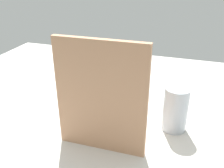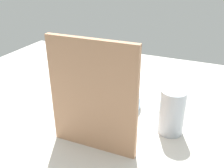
{
  "view_description": "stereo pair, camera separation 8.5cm",
  "coord_description": "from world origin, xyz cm",
  "px_view_note": "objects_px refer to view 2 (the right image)",
  "views": [
    {
      "loc": [
        -26.5,
        84.54,
        54.28
      ],
      "look_at": [
        1.97,
        -2.95,
        9.71
      ],
      "focal_mm": 40.57,
      "sensor_mm": 36.0,
      "label": 1
    },
    {
      "loc": [
        -34.45,
        81.54,
        54.28
      ],
      "look_at": [
        1.97,
        -2.95,
        9.71
      ],
      "focal_mm": 40.57,
      "sensor_mm": 36.0,
      "label": 2
    }
  ],
  "objects_px": {
    "orange_center": "(128,84)",
    "orange_back_right": "(98,83)",
    "banana_bunch": "(116,84)",
    "orange_back_left": "(113,81)",
    "fruit_bowl": "(112,99)",
    "cutting_board": "(92,98)",
    "thermos_tumbler": "(172,112)",
    "orange_front_right": "(117,91)",
    "orange_front_left": "(103,88)"
  },
  "relations": [
    {
      "from": "orange_front_right",
      "to": "thermos_tumbler",
      "type": "distance_m",
      "value": 0.23
    },
    {
      "from": "orange_front_left",
      "to": "orange_back_left",
      "type": "xyz_separation_m",
      "value": [
        -0.01,
        -0.08,
        0.0
      ]
    },
    {
      "from": "orange_center",
      "to": "orange_front_left",
      "type": "bearing_deg",
      "value": 46.7
    },
    {
      "from": "fruit_bowl",
      "to": "thermos_tumbler",
      "type": "relative_size",
      "value": 1.47
    },
    {
      "from": "thermos_tumbler",
      "to": "fruit_bowl",
      "type": "bearing_deg",
      "value": -19.05
    },
    {
      "from": "orange_front_right",
      "to": "banana_bunch",
      "type": "height_order",
      "value": "orange_front_right"
    },
    {
      "from": "orange_center",
      "to": "orange_front_right",
      "type": "bearing_deg",
      "value": 78.23
    },
    {
      "from": "fruit_bowl",
      "to": "cutting_board",
      "type": "xyz_separation_m",
      "value": [
        -0.05,
        0.27,
        0.15
      ]
    },
    {
      "from": "orange_center",
      "to": "orange_back_left",
      "type": "height_order",
      "value": "same"
    },
    {
      "from": "orange_front_right",
      "to": "orange_center",
      "type": "height_order",
      "value": "same"
    },
    {
      "from": "thermos_tumbler",
      "to": "banana_bunch",
      "type": "bearing_deg",
      "value": -24.99
    },
    {
      "from": "cutting_board",
      "to": "orange_back_left",
      "type": "bearing_deg",
      "value": -79.02
    },
    {
      "from": "orange_front_left",
      "to": "orange_center",
      "type": "relative_size",
      "value": 1.0
    },
    {
      "from": "orange_center",
      "to": "orange_back_left",
      "type": "bearing_deg",
      "value": 0.38
    },
    {
      "from": "orange_center",
      "to": "fruit_bowl",
      "type": "bearing_deg",
      "value": 37.12
    },
    {
      "from": "thermos_tumbler",
      "to": "orange_back_left",
      "type": "bearing_deg",
      "value": -25.51
    },
    {
      "from": "fruit_bowl",
      "to": "orange_front_left",
      "type": "distance_m",
      "value": 0.08
    },
    {
      "from": "orange_front_right",
      "to": "orange_center",
      "type": "xyz_separation_m",
      "value": [
        -0.02,
        -0.08,
        0.0
      ]
    },
    {
      "from": "orange_center",
      "to": "orange_back_right",
      "type": "relative_size",
      "value": 1.0
    },
    {
      "from": "orange_front_right",
      "to": "orange_back_left",
      "type": "distance_m",
      "value": 0.09
    },
    {
      "from": "orange_front_right",
      "to": "cutting_board",
      "type": "relative_size",
      "value": 0.19
    },
    {
      "from": "orange_center",
      "to": "thermos_tumbler",
      "type": "distance_m",
      "value": 0.25
    },
    {
      "from": "orange_front_left",
      "to": "cutting_board",
      "type": "bearing_deg",
      "value": 107.95
    },
    {
      "from": "banana_bunch",
      "to": "thermos_tumbler",
      "type": "xyz_separation_m",
      "value": [
        -0.25,
        0.12,
        -0.01
      ]
    },
    {
      "from": "orange_back_left",
      "to": "orange_back_right",
      "type": "relative_size",
      "value": 1.0
    },
    {
      "from": "fruit_bowl",
      "to": "thermos_tumbler",
      "type": "distance_m",
      "value": 0.28
    },
    {
      "from": "fruit_bowl",
      "to": "orange_front_left",
      "type": "bearing_deg",
      "value": 60.96
    },
    {
      "from": "cutting_board",
      "to": "fruit_bowl",
      "type": "bearing_deg",
      "value": -79.64
    },
    {
      "from": "orange_back_left",
      "to": "orange_front_left",
      "type": "bearing_deg",
      "value": 82.32
    },
    {
      "from": "banana_bunch",
      "to": "thermos_tumbler",
      "type": "bearing_deg",
      "value": 155.01
    },
    {
      "from": "orange_front_left",
      "to": "orange_front_right",
      "type": "distance_m",
      "value": 0.06
    },
    {
      "from": "fruit_bowl",
      "to": "banana_bunch",
      "type": "relative_size",
      "value": 1.24
    },
    {
      "from": "fruit_bowl",
      "to": "cutting_board",
      "type": "bearing_deg",
      "value": 100.96
    },
    {
      "from": "banana_bunch",
      "to": "thermos_tumbler",
      "type": "height_order",
      "value": "thermos_tumbler"
    },
    {
      "from": "fruit_bowl",
      "to": "banana_bunch",
      "type": "xyz_separation_m",
      "value": [
        -0.01,
        -0.03,
        0.06
      ]
    },
    {
      "from": "orange_back_left",
      "to": "orange_center",
      "type": "bearing_deg",
      "value": -179.62
    },
    {
      "from": "orange_front_left",
      "to": "fruit_bowl",
      "type": "bearing_deg",
      "value": -119.04
    },
    {
      "from": "orange_back_right",
      "to": "thermos_tumbler",
      "type": "height_order",
      "value": "thermos_tumbler"
    },
    {
      "from": "orange_back_left",
      "to": "banana_bunch",
      "type": "relative_size",
      "value": 0.36
    },
    {
      "from": "orange_back_left",
      "to": "thermos_tumbler",
      "type": "xyz_separation_m",
      "value": [
        -0.27,
        0.13,
        -0.01
      ]
    },
    {
      "from": "orange_back_left",
      "to": "thermos_tumbler",
      "type": "height_order",
      "value": "thermos_tumbler"
    },
    {
      "from": "orange_back_left",
      "to": "banana_bunch",
      "type": "height_order",
      "value": "orange_back_left"
    },
    {
      "from": "orange_front_left",
      "to": "thermos_tumbler",
      "type": "bearing_deg",
      "value": 169.82
    },
    {
      "from": "orange_center",
      "to": "cutting_board",
      "type": "bearing_deg",
      "value": 89.69
    },
    {
      "from": "fruit_bowl",
      "to": "orange_back_right",
      "type": "distance_m",
      "value": 0.09
    },
    {
      "from": "orange_back_right",
      "to": "banana_bunch",
      "type": "xyz_separation_m",
      "value": [
        -0.07,
        -0.03,
        -0.0
      ]
    },
    {
      "from": "orange_front_right",
      "to": "fruit_bowl",
      "type": "bearing_deg",
      "value": -47.71
    },
    {
      "from": "thermos_tumbler",
      "to": "orange_center",
      "type": "bearing_deg",
      "value": -32.08
    },
    {
      "from": "orange_back_right",
      "to": "cutting_board",
      "type": "bearing_deg",
      "value": 113.23
    },
    {
      "from": "orange_back_left",
      "to": "cutting_board",
      "type": "distance_m",
      "value": 0.32
    }
  ]
}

